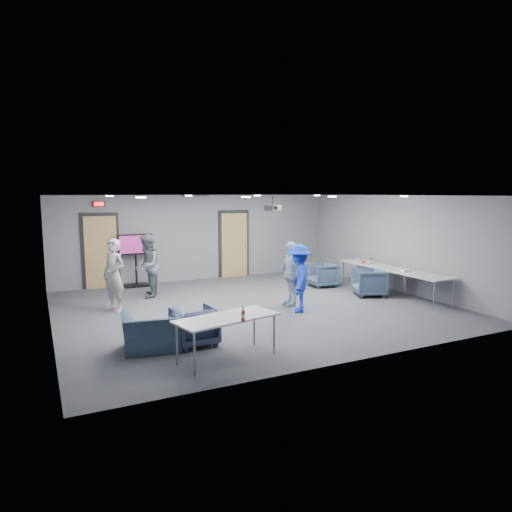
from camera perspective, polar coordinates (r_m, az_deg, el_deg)
name	(u,v)px	position (r m, az deg, el deg)	size (l,w,h in m)	color
floor	(253,307)	(11.21, -0.40, -6.37)	(9.00, 9.00, 0.00)	#3A3C42
ceiling	(253,196)	(10.86, -0.42, 7.57)	(9.00, 9.00, 0.00)	white
wall_back	(199,238)	(14.64, -7.17, 2.30)	(9.00, 0.02, 2.70)	slate
wall_front	(359,281)	(7.59, 12.73, -3.04)	(9.00, 0.02, 2.70)	slate
wall_left	(47,265)	(9.91, -24.62, -1.03)	(0.02, 8.00, 2.70)	slate
wall_right	(396,243)	(13.50, 17.10, 1.55)	(0.02, 8.00, 2.70)	slate
door_left	(101,252)	(13.96, -18.82, 0.51)	(1.06, 0.17, 2.24)	black
door_right	(234,245)	(15.06, -2.76, 1.43)	(1.06, 0.17, 2.24)	black
exit_sign	(99,204)	(13.84, -19.06, 6.18)	(0.32, 0.08, 0.16)	black
hvac_diffuser	(195,196)	(13.28, -7.64, 7.50)	(0.60, 0.60, 0.03)	black
downlights	(253,196)	(10.86, -0.42, 7.49)	(6.18, 3.78, 0.02)	white
person_a	(114,275)	(11.16, -17.34, -2.30)	(0.62, 0.41, 1.71)	#9EA09D
person_b	(147,266)	(12.42, -13.48, -1.22)	(0.82, 0.64, 1.69)	#555E66
person_c	(291,274)	(11.22, 4.37, -2.21)	(0.93, 0.39, 1.60)	#A0B9CE
person_d	(299,278)	(10.66, 5.34, -2.78)	(1.03, 0.59, 1.59)	#1C37BC
chair_right_a	(322,275)	(13.67, 8.25, -2.37)	(0.74, 0.76, 0.69)	#35475B
chair_right_b	(369,282)	(12.69, 13.94, -3.23)	(0.78, 0.80, 0.73)	#3A4F65
chair_front_a	(194,326)	(8.50, -7.71, -8.68)	(0.74, 0.77, 0.70)	#333A58
chair_front_b	(152,332)	(8.36, -12.82, -9.20)	(1.03, 0.90, 0.67)	#384A60
table_right_a	(368,265)	(13.69, 13.79, -1.06)	(0.72, 1.74, 0.73)	#A3A5A7
table_right_b	(417,275)	(12.31, 19.44, -2.25)	(0.80, 1.92, 0.73)	#A3A5A7
table_front_left	(227,320)	(7.64, -3.66, -7.93)	(1.85, 1.07, 0.73)	#A3A5A7
bottle_front	(243,316)	(7.34, -1.63, -7.45)	(0.07, 0.07, 0.25)	#602710
bottle_right	(372,261)	(13.57, 14.24, -0.59)	(0.06, 0.06, 0.24)	#602710
snack_box	(362,262)	(13.70, 13.11, -0.75)	(0.20, 0.13, 0.04)	#DB4536
wrapper	(406,270)	(12.54, 18.19, -1.70)	(0.23, 0.16, 0.05)	silver
tv_stand	(136,257)	(13.93, -14.80, -0.11)	(1.02, 0.49, 1.56)	black
projector	(273,207)	(11.30, 2.13, 6.08)	(0.41, 0.38, 0.36)	black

